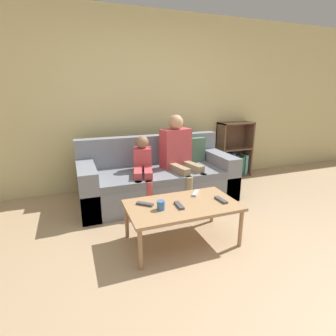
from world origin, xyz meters
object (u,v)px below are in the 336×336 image
object	(u,v)px
bookshelf	(233,156)
person_child	(143,167)
person_adult	(179,152)
couch	(157,179)
cup_near	(161,205)
coffee_table	(182,208)
tv_remote_0	(196,193)
tv_remote_2	(179,205)
tv_remote_3	(221,200)
tv_remote_1	(145,204)

from	to	relation	value
bookshelf	person_child	bearing A→B (deg)	-159.53
person_adult	person_child	world-z (taller)	person_adult
couch	bookshelf	size ratio (longest dim) A/B	2.19
cup_near	person_child	bearing A→B (deg)	83.61
cup_near	couch	bearing A→B (deg)	73.16
bookshelf	coffee_table	size ratio (longest dim) A/B	0.88
bookshelf	tv_remote_0	distance (m)	2.12
bookshelf	tv_remote_0	xyz separation A→B (m)	(-1.49, -1.51, 0.07)
bookshelf	coffee_table	world-z (taller)	bookshelf
couch	tv_remote_2	world-z (taller)	couch
cup_near	tv_remote_2	xyz separation A→B (m)	(0.19, 0.00, -0.03)
tv_remote_0	tv_remote_3	distance (m)	0.30
tv_remote_3	person_adult	bearing A→B (deg)	84.80
bookshelf	coffee_table	distance (m)	2.42
coffee_table	person_child	distance (m)	1.03
bookshelf	tv_remote_1	bearing A→B (deg)	-142.47
tv_remote_0	tv_remote_3	xyz separation A→B (m)	(0.16, -0.25, 0.00)
bookshelf	tv_remote_3	world-z (taller)	bookshelf
person_child	tv_remote_3	world-z (taller)	person_child
couch	person_adult	distance (m)	0.49
cup_near	tv_remote_3	bearing A→B (deg)	-2.32
person_child	tv_remote_1	xyz separation A→B (m)	(-0.23, -0.90, -0.10)
couch	person_child	size ratio (longest dim) A/B	2.30
person_adult	tv_remote_3	distance (m)	1.17
tv_remote_2	person_adult	bearing A→B (deg)	69.71
bookshelf	tv_remote_2	world-z (taller)	bookshelf
tv_remote_3	bookshelf	bearing A→B (deg)	48.75
cup_near	tv_remote_3	world-z (taller)	cup_near
tv_remote_0	tv_remote_3	world-z (taller)	same
cup_near	tv_remote_0	distance (m)	0.53
couch	tv_remote_0	size ratio (longest dim) A/B	12.87
couch	tv_remote_1	size ratio (longest dim) A/B	13.17
couch	coffee_table	bearing A→B (deg)	-96.19
couch	person_child	distance (m)	0.37
tv_remote_0	tv_remote_2	world-z (taller)	same
couch	cup_near	distance (m)	1.26
person_adult	coffee_table	bearing A→B (deg)	-122.65
tv_remote_1	tv_remote_2	bearing A→B (deg)	-74.38
tv_remote_2	cup_near	bearing A→B (deg)	-176.75
couch	tv_remote_0	xyz separation A→B (m)	(0.11, -0.97, 0.14)
bookshelf	person_adult	world-z (taller)	person_adult
cup_near	coffee_table	bearing A→B (deg)	10.22
couch	person_adult	world-z (taller)	person_adult
cup_near	tv_remote_1	distance (m)	0.19
tv_remote_2	tv_remote_3	distance (m)	0.44
cup_near	tv_remote_0	size ratio (longest dim) A/B	0.54
person_adult	couch	bearing A→B (deg)	152.91
bookshelf	coffee_table	xyz separation A→B (m)	(-1.72, -1.70, 0.02)
person_adult	tv_remote_2	distance (m)	1.23
coffee_table	bookshelf	bearing A→B (deg)	44.57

